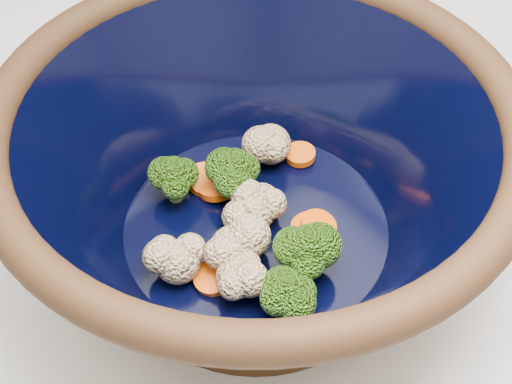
{
  "coord_description": "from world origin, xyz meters",
  "views": [
    {
      "loc": [
        -0.27,
        -0.32,
        1.34
      ],
      "look_at": [
        -0.07,
        -0.05,
        0.97
      ],
      "focal_mm": 50.0,
      "sensor_mm": 36.0,
      "label": 1
    }
  ],
  "objects": [
    {
      "name": "mixing_bowl",
      "position": [
        -0.07,
        -0.05,
        0.99
      ],
      "size": [
        0.43,
        0.43,
        0.16
      ],
      "rotation": [
        0.0,
        0.0,
        0.33
      ],
      "color": "black",
      "rests_on": "counter"
    },
    {
      "name": "vegetable_pile",
      "position": [
        -0.08,
        -0.05,
        0.96
      ],
      "size": [
        0.17,
        0.17,
        0.05
      ],
      "color": "#608442",
      "rests_on": "mixing_bowl"
    }
  ]
}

